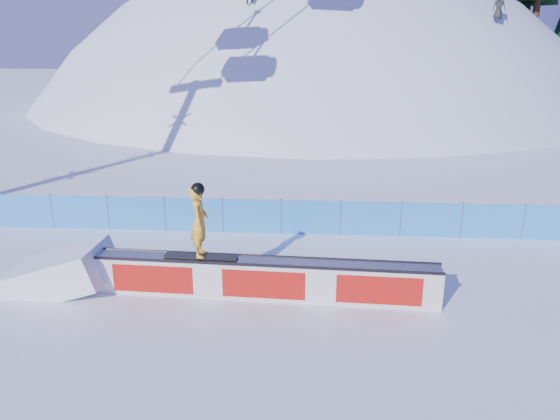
{
  "coord_description": "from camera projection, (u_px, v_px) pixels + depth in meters",
  "views": [
    {
      "loc": [
        0.13,
        -12.9,
        6.69
      ],
      "look_at": [
        -0.84,
        1.42,
        1.88
      ],
      "focal_mm": 35.0,
      "sensor_mm": 36.0,
      "label": 1
    }
  ],
  "objects": [
    {
      "name": "rail_box",
      "position": [
        265.0,
        279.0,
        14.08
      ],
      "size": [
        8.94,
        1.02,
        1.07
      ],
      "rotation": [
        0.0,
        0.0,
        -0.04
      ],
      "color": "silver",
      "rests_on": "ground"
    },
    {
      "name": "ground",
      "position": [
        308.0,
        296.0,
        14.34
      ],
      "size": [
        160.0,
        160.0,
        0.0
      ],
      "primitive_type": "plane",
      "color": "white",
      "rests_on": "ground"
    },
    {
      "name": "snowboarder",
      "position": [
        199.0,
        221.0,
        13.77
      ],
      "size": [
        1.92,
        0.7,
        1.99
      ],
      "rotation": [
        0.0,
        0.0,
        1.65
      ],
      "color": "black",
      "rests_on": "rail_box"
    },
    {
      "name": "snow_hill",
      "position": [
        312.0,
        265.0,
        59.79
      ],
      "size": [
        64.0,
        64.0,
        64.0
      ],
      "color": "white",
      "rests_on": "ground"
    },
    {
      "name": "snow_ramp",
      "position": [
        62.0,
        287.0,
        14.84
      ],
      "size": [
        2.85,
        1.86,
        1.73
      ],
      "primitive_type": null,
      "rotation": [
        0.0,
        -0.31,
        -0.04
      ],
      "color": "white",
      "rests_on": "ground"
    },
    {
      "name": "safety_fence",
      "position": [
        311.0,
        218.0,
        18.4
      ],
      "size": [
        22.05,
        0.05,
        1.3
      ],
      "color": "#2E8AE3",
      "rests_on": "ground"
    }
  ]
}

